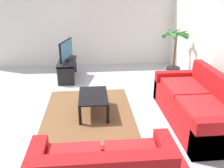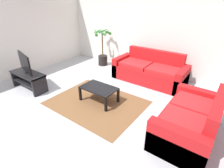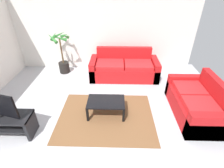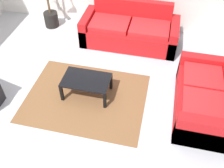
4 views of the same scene
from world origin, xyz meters
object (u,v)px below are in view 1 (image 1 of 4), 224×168
(tv, at_px, (66,50))
(coffee_table, at_px, (93,98))
(potted_palm, at_px, (174,59))
(tv_stand, at_px, (67,67))
(couch_main, at_px, (196,106))

(tv, xyz_separation_m, coffee_table, (1.99, 0.65, -0.44))
(tv, bearing_deg, coffee_table, 17.95)
(coffee_table, distance_m, potted_palm, 2.61)
(tv, bearing_deg, tv_stand, -103.89)
(couch_main, xyz_separation_m, potted_palm, (-2.04, 0.26, 0.27))
(potted_palm, bearing_deg, tv_stand, -99.01)
(couch_main, relative_size, tv, 2.46)
(coffee_table, relative_size, potted_palm, 0.62)
(couch_main, distance_m, tv_stand, 3.49)
(tv_stand, bearing_deg, potted_palm, 80.99)
(tv, relative_size, coffee_table, 1.02)
(tv_stand, height_order, tv, tv)
(tv_stand, xyz_separation_m, potted_palm, (0.43, 2.73, 0.26))
(coffee_table, xyz_separation_m, potted_palm, (-1.56, 2.08, 0.25))
(couch_main, bearing_deg, tv, -135.10)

